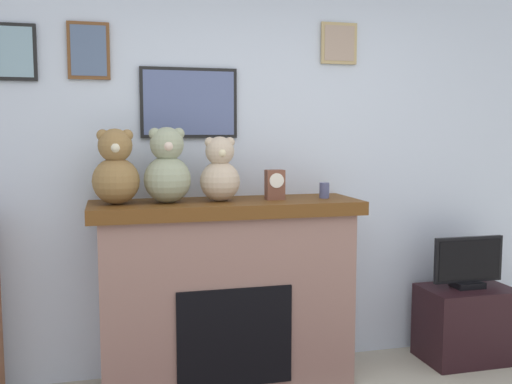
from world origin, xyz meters
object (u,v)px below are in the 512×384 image
(candle_jar, at_px, (324,190))
(teddy_bear_grey, at_px, (220,172))
(fireplace, at_px, (227,292))
(television, at_px, (468,264))
(teddy_bear_tan, at_px, (167,169))
(mantel_clock, at_px, (275,185))
(teddy_bear_cream, at_px, (116,170))
(tv_stand, at_px, (466,324))

(candle_jar, height_order, teddy_bear_grey, teddy_bear_grey)
(fireplace, relative_size, television, 3.21)
(teddy_bear_tan, xyz_separation_m, teddy_bear_grey, (0.31, 0.00, -0.02))
(fireplace, distance_m, mantel_clock, 0.72)
(teddy_bear_tan, bearing_deg, fireplace, 2.97)
(television, xyz_separation_m, mantel_clock, (-1.36, 0.03, 0.57))
(fireplace, xyz_separation_m, television, (1.66, -0.05, 0.09))
(candle_jar, bearing_deg, teddy_bear_cream, -179.98)
(tv_stand, distance_m, teddy_bear_grey, 2.00)
(mantel_clock, bearing_deg, television, -1.47)
(fireplace, xyz_separation_m, teddy_bear_tan, (-0.35, -0.02, 0.77))
(fireplace, relative_size, tv_stand, 2.69)
(mantel_clock, distance_m, teddy_bear_cream, 0.95)
(candle_jar, xyz_separation_m, teddy_bear_cream, (-1.27, -0.00, 0.15))
(mantel_clock, bearing_deg, teddy_bear_cream, 179.96)
(television, bearing_deg, teddy_bear_grey, 178.80)
(fireplace, height_order, tv_stand, fireplace)
(tv_stand, xyz_separation_m, teddy_bear_grey, (-1.70, 0.03, 1.07))
(teddy_bear_grey, bearing_deg, candle_jar, 0.04)
(fireplace, height_order, teddy_bear_tan, teddy_bear_tan)
(teddy_bear_cream, relative_size, teddy_bear_tan, 0.98)
(fireplace, distance_m, teddy_bear_grey, 0.74)
(fireplace, xyz_separation_m, tv_stand, (1.66, -0.05, -0.32))
(tv_stand, distance_m, teddy_bear_cream, 2.55)
(teddy_bear_tan, bearing_deg, teddy_bear_cream, 180.00)
(tv_stand, distance_m, mantel_clock, 1.68)
(tv_stand, relative_size, teddy_bear_cream, 1.39)
(tv_stand, relative_size, television, 1.20)
(candle_jar, relative_size, mantel_clock, 0.53)
(teddy_bear_cream, bearing_deg, tv_stand, -0.85)
(television, relative_size, teddy_bear_grey, 1.30)
(television, distance_m, teddy_bear_cream, 2.40)
(tv_stand, xyz_separation_m, candle_jar, (-1.03, 0.03, 0.94))
(tv_stand, bearing_deg, fireplace, 178.19)
(teddy_bear_cream, bearing_deg, television, -0.88)
(tv_stand, height_order, candle_jar, candle_jar)
(candle_jar, relative_size, teddy_bear_grey, 0.25)
(teddy_bear_tan, height_order, teddy_bear_grey, teddy_bear_tan)
(candle_jar, bearing_deg, teddy_bear_grey, -179.96)
(mantel_clock, distance_m, teddy_bear_grey, 0.35)
(mantel_clock, bearing_deg, fireplace, 176.41)
(fireplace, height_order, candle_jar, candle_jar)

